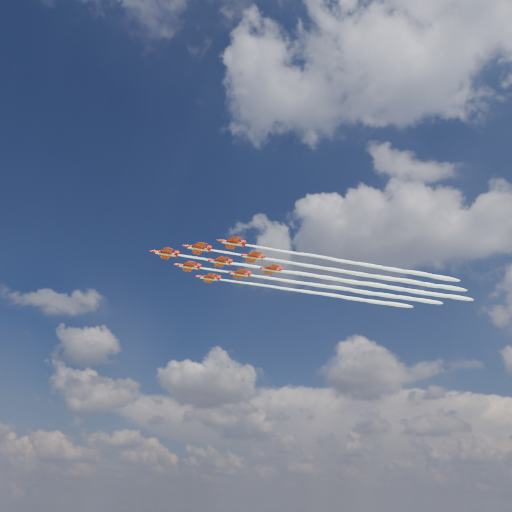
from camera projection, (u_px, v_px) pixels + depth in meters
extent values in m
cylinder|color=red|center=(165.00, 253.00, 160.71)|extent=(5.64, 5.56, 0.96)
cone|color=red|center=(152.00, 251.00, 159.42)|extent=(1.91, 1.90, 0.96)
cone|color=red|center=(178.00, 255.00, 161.93)|extent=(1.54, 1.54, 0.87)
ellipsoid|color=black|center=(160.00, 251.00, 160.37)|extent=(1.85, 1.83, 0.62)
cube|color=red|center=(167.00, 254.00, 160.82)|extent=(7.60, 7.67, 0.12)
cube|color=red|center=(176.00, 255.00, 161.75)|extent=(3.06, 3.09, 0.10)
cube|color=red|center=(177.00, 253.00, 162.15)|extent=(1.08, 1.06, 1.57)
cube|color=white|center=(165.00, 255.00, 160.52)|extent=(5.21, 5.13, 0.10)
cylinder|color=red|center=(198.00, 248.00, 157.49)|extent=(5.64, 5.56, 0.96)
cone|color=red|center=(185.00, 246.00, 156.19)|extent=(1.91, 1.90, 0.96)
cone|color=red|center=(211.00, 250.00, 158.70)|extent=(1.54, 1.54, 0.87)
ellipsoid|color=black|center=(193.00, 246.00, 157.15)|extent=(1.85, 1.83, 0.62)
cube|color=red|center=(199.00, 248.00, 157.60)|extent=(7.60, 7.67, 0.12)
cube|color=red|center=(209.00, 250.00, 158.52)|extent=(3.06, 3.09, 0.10)
cube|color=red|center=(209.00, 248.00, 158.93)|extent=(1.08, 1.06, 1.57)
cube|color=white|center=(198.00, 249.00, 157.29)|extent=(5.21, 5.13, 0.10)
cylinder|color=red|center=(188.00, 266.00, 169.35)|extent=(5.64, 5.56, 0.96)
cone|color=red|center=(176.00, 264.00, 168.05)|extent=(1.91, 1.90, 0.96)
cone|color=red|center=(200.00, 268.00, 170.56)|extent=(1.54, 1.54, 0.87)
ellipsoid|color=black|center=(183.00, 265.00, 169.01)|extent=(1.85, 1.83, 0.62)
cube|color=red|center=(190.00, 267.00, 169.46)|extent=(7.60, 7.67, 0.12)
cube|color=red|center=(198.00, 268.00, 170.38)|extent=(3.06, 3.09, 0.10)
cube|color=red|center=(199.00, 266.00, 170.79)|extent=(1.08, 1.06, 1.57)
cube|color=white|center=(188.00, 267.00, 169.15)|extent=(5.21, 5.13, 0.10)
cylinder|color=red|center=(232.00, 243.00, 154.26)|extent=(5.64, 5.56, 0.96)
cone|color=red|center=(219.00, 240.00, 152.97)|extent=(1.91, 1.90, 0.96)
cone|color=red|center=(245.00, 245.00, 155.48)|extent=(1.54, 1.54, 0.87)
ellipsoid|color=black|center=(227.00, 241.00, 153.92)|extent=(1.85, 1.83, 0.62)
cube|color=red|center=(234.00, 243.00, 154.37)|extent=(7.60, 7.67, 0.12)
cube|color=red|center=(243.00, 244.00, 155.30)|extent=(3.06, 3.09, 0.10)
cube|color=red|center=(243.00, 242.00, 155.70)|extent=(1.08, 1.06, 1.57)
cube|color=white|center=(232.00, 244.00, 154.06)|extent=(5.21, 5.13, 0.10)
cylinder|color=red|center=(220.00, 262.00, 166.12)|extent=(5.64, 5.56, 0.96)
cone|color=red|center=(207.00, 260.00, 164.83)|extent=(1.91, 1.90, 0.96)
cone|color=red|center=(232.00, 263.00, 167.34)|extent=(1.54, 1.54, 0.87)
ellipsoid|color=black|center=(215.00, 260.00, 165.78)|extent=(1.85, 1.83, 0.62)
cube|color=red|center=(221.00, 262.00, 166.23)|extent=(7.60, 7.67, 0.12)
cube|color=red|center=(230.00, 263.00, 167.16)|extent=(3.06, 3.09, 0.10)
cube|color=red|center=(230.00, 261.00, 167.56)|extent=(1.08, 1.06, 1.57)
cube|color=white|center=(220.00, 263.00, 165.92)|extent=(5.21, 5.13, 0.10)
cylinder|color=red|center=(209.00, 278.00, 177.98)|extent=(5.64, 5.56, 0.96)
cone|color=red|center=(197.00, 276.00, 176.69)|extent=(1.91, 1.90, 0.96)
cone|color=red|center=(220.00, 280.00, 179.20)|extent=(1.54, 1.54, 0.87)
ellipsoid|color=black|center=(204.00, 276.00, 177.64)|extent=(1.85, 1.83, 0.62)
cube|color=red|center=(210.00, 278.00, 178.09)|extent=(7.60, 7.67, 0.12)
cube|color=red|center=(218.00, 279.00, 179.02)|extent=(3.06, 3.09, 0.10)
cube|color=red|center=(219.00, 277.00, 179.42)|extent=(1.08, 1.06, 1.57)
cube|color=white|center=(209.00, 279.00, 177.78)|extent=(5.21, 5.13, 0.10)
cylinder|color=red|center=(252.00, 257.00, 162.89)|extent=(5.64, 5.56, 0.96)
cone|color=red|center=(240.00, 255.00, 161.60)|extent=(1.91, 1.90, 0.96)
cone|color=red|center=(264.00, 259.00, 164.11)|extent=(1.54, 1.54, 0.87)
ellipsoid|color=black|center=(247.00, 255.00, 162.55)|extent=(1.85, 1.83, 0.62)
cube|color=red|center=(254.00, 257.00, 163.00)|extent=(7.60, 7.67, 0.12)
cube|color=red|center=(262.00, 258.00, 163.93)|extent=(3.06, 3.09, 0.10)
cube|color=red|center=(263.00, 256.00, 164.34)|extent=(1.08, 1.06, 1.57)
cube|color=white|center=(252.00, 258.00, 162.70)|extent=(5.21, 5.13, 0.10)
cylinder|color=red|center=(239.00, 274.00, 174.75)|extent=(5.64, 5.56, 0.96)
cone|color=red|center=(227.00, 272.00, 173.46)|extent=(1.91, 1.90, 0.96)
cone|color=red|center=(250.00, 275.00, 175.97)|extent=(1.54, 1.54, 0.87)
ellipsoid|color=black|center=(235.00, 272.00, 174.41)|extent=(1.85, 1.83, 0.62)
cube|color=red|center=(240.00, 274.00, 174.86)|extent=(7.60, 7.67, 0.12)
cube|color=red|center=(249.00, 275.00, 175.79)|extent=(3.06, 3.09, 0.10)
cube|color=red|center=(249.00, 273.00, 176.20)|extent=(1.08, 1.06, 1.57)
cube|color=white|center=(239.00, 275.00, 174.56)|extent=(5.21, 5.13, 0.10)
cylinder|color=red|center=(271.00, 269.00, 171.53)|extent=(5.64, 5.56, 0.96)
cone|color=red|center=(259.00, 268.00, 170.23)|extent=(1.91, 1.90, 0.96)
cone|color=red|center=(282.00, 271.00, 172.75)|extent=(1.54, 1.54, 0.87)
ellipsoid|color=black|center=(266.00, 268.00, 171.19)|extent=(1.85, 1.83, 0.62)
cube|color=red|center=(272.00, 270.00, 171.64)|extent=(7.60, 7.67, 0.12)
cube|color=red|center=(280.00, 271.00, 172.56)|extent=(3.06, 3.09, 0.10)
cube|color=red|center=(280.00, 269.00, 172.97)|extent=(1.08, 1.06, 1.57)
cube|color=white|center=(271.00, 271.00, 171.33)|extent=(5.21, 5.13, 0.10)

